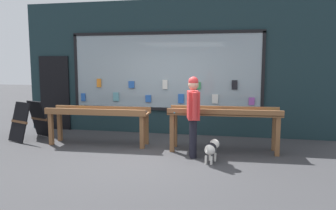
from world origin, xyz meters
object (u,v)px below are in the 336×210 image
at_px(display_table_left, 99,115).
at_px(display_table_right, 224,117).
at_px(small_dog, 211,148).
at_px(person_browsing, 193,111).
at_px(sandwich_board_sign, 29,120).

height_order(display_table_left, display_table_right, display_table_right).
xyz_separation_m(display_table_left, small_dog, (2.69, -0.87, -0.42)).
bearing_deg(person_browsing, small_dog, -138.28).
height_order(display_table_left, person_browsing, person_browsing).
xyz_separation_m(person_browsing, small_dog, (0.40, -0.28, -0.67)).
distance_m(display_table_left, person_browsing, 2.38).
relative_size(small_dog, sandwich_board_sign, 0.62).
distance_m(display_table_right, person_browsing, 0.85).
xyz_separation_m(display_table_right, sandwich_board_sign, (-4.79, 0.14, -0.27)).
relative_size(person_browsing, small_dog, 2.69).
distance_m(small_dog, sandwich_board_sign, 4.71).
xyz_separation_m(display_table_right, small_dog, (-0.19, -0.87, -0.48)).
height_order(small_dog, sandwich_board_sign, sandwich_board_sign).
bearing_deg(sandwich_board_sign, display_table_left, 18.62).
xyz_separation_m(display_table_left, display_table_right, (2.88, -0.00, 0.06)).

